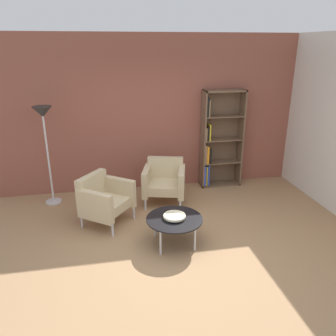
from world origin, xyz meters
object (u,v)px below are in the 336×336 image
(bookshelf_tall, at_px, (218,141))
(decorative_bowl, at_px, (174,216))
(floor_lamp_torchiere, at_px, (44,124))
(armchair_spare_guest, at_px, (104,199))
(armchair_near_window, at_px, (164,181))
(coffee_table_low, at_px, (174,220))

(bookshelf_tall, height_order, decorative_bowl, bookshelf_tall)
(floor_lamp_torchiere, bearing_deg, armchair_spare_guest, -45.12)
(armchair_spare_guest, relative_size, armchair_near_window, 1.11)
(armchair_near_window, distance_m, floor_lamp_torchiere, 2.26)
(floor_lamp_torchiere, bearing_deg, bookshelf_tall, 4.52)
(bookshelf_tall, bearing_deg, coffee_table_low, -123.16)
(decorative_bowl, distance_m, armchair_spare_guest, 1.26)
(bookshelf_tall, xyz_separation_m, armchair_near_window, (-1.18, -0.61, -0.51))
(coffee_table_low, distance_m, decorative_bowl, 0.06)
(bookshelf_tall, relative_size, decorative_bowl, 5.94)
(armchair_near_window, bearing_deg, decorative_bowl, -79.20)
(coffee_table_low, height_order, armchair_near_window, armchair_near_window)
(armchair_near_window, bearing_deg, floor_lamp_torchiere, -175.20)
(bookshelf_tall, relative_size, coffee_table_low, 2.37)
(coffee_table_low, relative_size, floor_lamp_torchiere, 0.46)
(coffee_table_low, bearing_deg, floor_lamp_torchiere, 137.46)
(floor_lamp_torchiere, bearing_deg, coffee_table_low, -42.54)
(bookshelf_tall, relative_size, armchair_spare_guest, 2.00)
(decorative_bowl, bearing_deg, floor_lamp_torchiere, 137.46)
(coffee_table_low, bearing_deg, armchair_spare_guest, 140.10)
(coffee_table_low, distance_m, floor_lamp_torchiere, 2.77)
(coffee_table_low, relative_size, armchair_near_window, 0.93)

